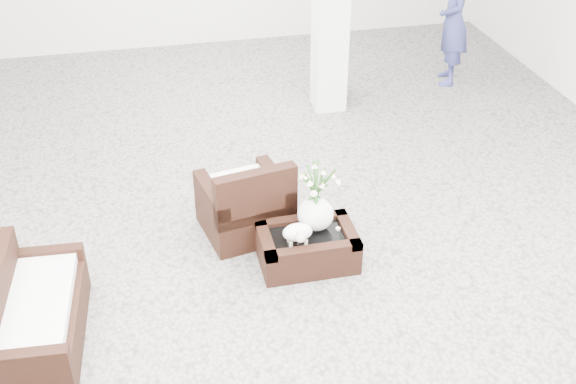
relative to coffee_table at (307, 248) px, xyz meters
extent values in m
plane|color=gray|center=(-0.12, 0.40, -0.16)|extent=(11.00, 11.00, 0.00)
cube|color=black|center=(0.00, 0.00, 0.00)|extent=(0.90, 0.60, 0.31)
ellipsoid|color=white|center=(-0.12, -0.10, 0.26)|extent=(0.28, 0.23, 0.21)
cylinder|color=white|center=(0.30, 0.02, 0.17)|extent=(0.04, 0.04, 0.03)
cube|color=black|center=(-0.48, 0.65, 0.27)|extent=(0.94, 0.91, 0.86)
cube|color=black|center=(-2.37, -0.54, 0.20)|extent=(0.73, 1.39, 0.72)
imported|color=navy|center=(2.98, 3.61, 0.75)|extent=(0.60, 0.75, 1.80)
camera|label=1|loc=(-1.34, -5.14, 4.08)|focal=44.23mm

